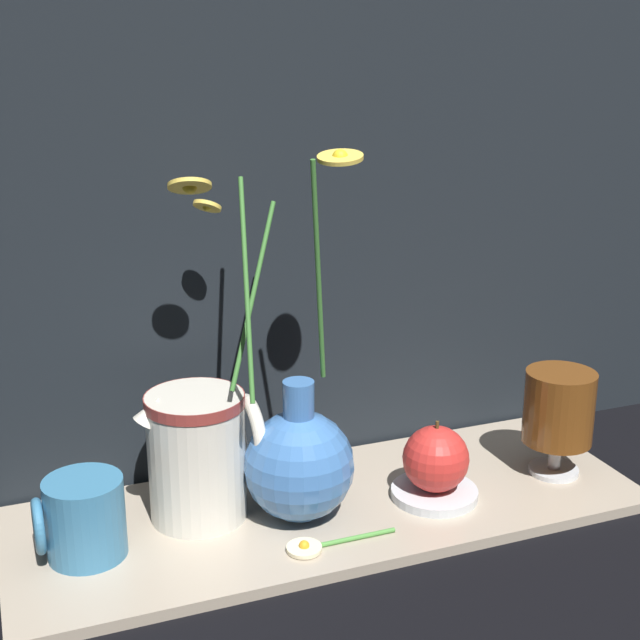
% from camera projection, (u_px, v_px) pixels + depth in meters
% --- Properties ---
extents(ground_plane, '(6.00, 6.00, 0.00)m').
position_uv_depth(ground_plane, '(330.00, 514.00, 0.99)').
color(ground_plane, black).
extents(shelf, '(0.69, 0.25, 0.01)m').
position_uv_depth(shelf, '(330.00, 509.00, 0.98)').
color(shelf, tan).
rests_on(shelf, ground_plane).
extents(vase_with_flowers, '(0.19, 0.15, 0.39)m').
position_uv_depth(vase_with_flowers, '(298.00, 458.00, 0.94)').
color(vase_with_flowers, '#3F72B7').
rests_on(vase_with_flowers, shelf).
extents(yellow_mug, '(0.09, 0.08, 0.08)m').
position_uv_depth(yellow_mug, '(83.00, 518.00, 0.87)').
color(yellow_mug, teal).
rests_on(yellow_mug, shelf).
extents(ceramic_pitcher, '(0.13, 0.10, 0.15)m').
position_uv_depth(ceramic_pitcher, '(200.00, 450.00, 0.94)').
color(ceramic_pitcher, beige).
rests_on(ceramic_pitcher, shelf).
extents(tea_glass, '(0.08, 0.08, 0.13)m').
position_uv_depth(tea_glass, '(559.00, 410.00, 1.03)').
color(tea_glass, silver).
rests_on(tea_glass, shelf).
extents(saucer_plate, '(0.10, 0.10, 0.01)m').
position_uv_depth(saucer_plate, '(434.00, 493.00, 1.00)').
color(saucer_plate, silver).
rests_on(saucer_plate, shelf).
extents(orange_fruit, '(0.07, 0.07, 0.08)m').
position_uv_depth(orange_fruit, '(436.00, 459.00, 0.98)').
color(orange_fruit, red).
rests_on(orange_fruit, saucer_plate).
extents(loose_daisy, '(0.12, 0.04, 0.01)m').
position_uv_depth(loose_daisy, '(317.00, 545.00, 0.90)').
color(loose_daisy, '#4C8E3D').
rests_on(loose_daisy, shelf).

